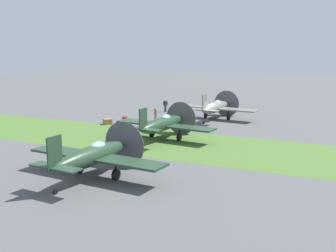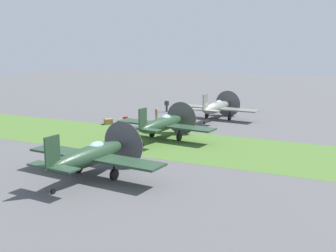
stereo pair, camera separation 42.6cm
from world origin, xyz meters
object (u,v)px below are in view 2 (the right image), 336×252
(ground_crew_chief, at_px, (157,114))
(fuel_drum, at_px, (126,120))
(airplane_lead, at_px, (217,107))
(airplane_wingman, at_px, (163,124))
(ground_crew_mechanic, at_px, (167,105))
(supply_crate, at_px, (108,121))
(airplane_trail, at_px, (92,155))

(ground_crew_chief, relative_size, fuel_drum, 1.92)
(ground_crew_chief, xyz_separation_m, fuel_drum, (-2.50, -3.09, -0.46))
(airplane_lead, relative_size, airplane_wingman, 0.98)
(ground_crew_mechanic, bearing_deg, supply_crate, 61.45)
(airplane_wingman, relative_size, ground_crew_chief, 6.12)
(airplane_trail, xyz_separation_m, fuel_drum, (-8.25, 18.22, -1.19))
(airplane_lead, height_order, ground_crew_mechanic, airplane_lead)
(airplane_trail, height_order, ground_crew_chief, airplane_trail)
(airplane_trail, bearing_deg, ground_crew_mechanic, 110.01)
(fuel_drum, bearing_deg, airplane_trail, -65.63)
(airplane_trail, xyz_separation_m, ground_crew_mechanic, (-7.83, 28.50, -0.73))
(ground_crew_mechanic, relative_size, supply_crate, 1.92)
(fuel_drum, bearing_deg, supply_crate, -157.23)
(airplane_lead, relative_size, airplane_trail, 0.94)
(airplane_lead, height_order, airplane_trail, airplane_trail)
(airplane_lead, xyz_separation_m, fuel_drum, (-8.63, -7.62, -1.09))
(airplane_trail, relative_size, supply_crate, 12.24)
(ground_crew_chief, relative_size, ground_crew_mechanic, 1.00)
(ground_crew_chief, height_order, fuel_drum, ground_crew_chief)
(ground_crew_mechanic, xyz_separation_m, supply_crate, (-2.29, -11.07, -0.59))
(airplane_trail, relative_size, ground_crew_mechanic, 6.37)
(airplane_lead, bearing_deg, ground_crew_mechanic, 166.69)
(airplane_lead, relative_size, fuel_drum, 11.50)
(airplane_wingman, bearing_deg, ground_crew_mechanic, 120.24)
(airplane_trail, bearing_deg, fuel_drum, 119.00)
(ground_crew_mechanic, bearing_deg, airplane_trail, 88.53)
(ground_crew_chief, distance_m, supply_crate, 5.88)
(fuel_drum, height_order, supply_crate, fuel_drum)
(airplane_wingman, bearing_deg, ground_crew_chief, 126.69)
(fuel_drum, bearing_deg, airplane_wingman, -34.91)
(ground_crew_mechanic, height_order, supply_crate, ground_crew_mechanic)
(airplane_lead, bearing_deg, ground_crew_chief, -138.86)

